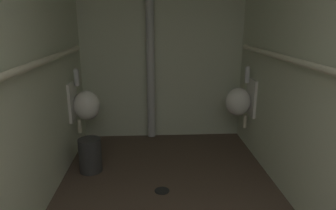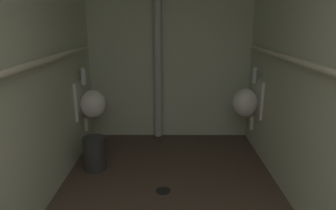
{
  "view_description": "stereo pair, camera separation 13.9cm",
  "coord_description": "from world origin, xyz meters",
  "px_view_note": "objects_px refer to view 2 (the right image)",
  "views": [
    {
      "loc": [
        -0.14,
        0.18,
        1.55
      ],
      "look_at": [
        -0.01,
        2.48,
        0.9
      ],
      "focal_mm": 32.46,
      "sensor_mm": 36.0,
      "label": 1
    },
    {
      "loc": [
        -0.0,
        0.18,
        1.55
      ],
      "look_at": [
        -0.01,
        2.48,
        0.9
      ],
      "focal_mm": 32.46,
      "sensor_mm": 36.0,
      "label": 2
    }
  ],
  "objects_px": {
    "urinal_left_mid": "(91,103)",
    "waste_bin": "(95,153)",
    "floor_drain": "(163,190)",
    "urinal_right_mid": "(247,102)",
    "standpipe_back_wall": "(158,39)"
  },
  "relations": [
    {
      "from": "urinal_left_mid",
      "to": "urinal_right_mid",
      "type": "distance_m",
      "value": 1.82
    },
    {
      "from": "urinal_left_mid",
      "to": "waste_bin",
      "type": "height_order",
      "value": "urinal_left_mid"
    },
    {
      "from": "waste_bin",
      "to": "urinal_left_mid",
      "type": "bearing_deg",
      "value": 104.98
    },
    {
      "from": "urinal_right_mid",
      "to": "waste_bin",
      "type": "height_order",
      "value": "urinal_right_mid"
    },
    {
      "from": "waste_bin",
      "to": "floor_drain",
      "type": "bearing_deg",
      "value": -30.65
    },
    {
      "from": "urinal_left_mid",
      "to": "floor_drain",
      "type": "relative_size",
      "value": 5.39
    },
    {
      "from": "urinal_left_mid",
      "to": "waste_bin",
      "type": "xyz_separation_m",
      "value": [
        0.11,
        -0.41,
        -0.44
      ]
    },
    {
      "from": "standpipe_back_wall",
      "to": "waste_bin",
      "type": "relative_size",
      "value": 7.22
    },
    {
      "from": "urinal_left_mid",
      "to": "waste_bin",
      "type": "bearing_deg",
      "value": -75.02
    },
    {
      "from": "urinal_left_mid",
      "to": "waste_bin",
      "type": "distance_m",
      "value": 0.61
    },
    {
      "from": "urinal_left_mid",
      "to": "floor_drain",
      "type": "distance_m",
      "value": 1.35
    },
    {
      "from": "floor_drain",
      "to": "urinal_right_mid",
      "type": "bearing_deg",
      "value": 43.35
    },
    {
      "from": "urinal_right_mid",
      "to": "waste_bin",
      "type": "distance_m",
      "value": 1.83
    },
    {
      "from": "standpipe_back_wall",
      "to": "waste_bin",
      "type": "height_order",
      "value": "standpipe_back_wall"
    },
    {
      "from": "floor_drain",
      "to": "waste_bin",
      "type": "distance_m",
      "value": 0.88
    }
  ]
}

